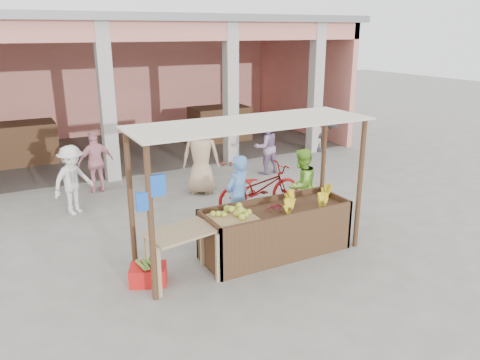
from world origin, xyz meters
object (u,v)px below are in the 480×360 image
fruit_stall (275,232)px  side_table (181,239)px  motorcycle (260,187)px  vendor_blue (238,194)px  vendor_green (301,184)px  red_crate (148,275)px

fruit_stall → side_table: 1.83m
side_table → motorcycle: bearing=27.5°
vendor_blue → vendor_green: (1.50, 0.08, -0.05)m
fruit_stall → vendor_green: 1.64m
side_table → red_crate: 0.78m
motorcycle → vendor_green: bearing=-151.3°
red_crate → side_table: bearing=4.3°
fruit_stall → red_crate: 2.32m
side_table → vendor_blue: vendor_blue is taller
vendor_green → vendor_blue: bearing=-17.4°
vendor_green → motorcycle: bearing=-85.6°
vendor_blue → vendor_green: bearing=159.3°
red_crate → vendor_green: size_ratio=0.35×
fruit_stall → vendor_green: size_ratio=1.61×
red_crate → vendor_blue: (2.04, 0.88, 0.71)m
motorcycle → red_crate: bearing=125.1°
vendor_green → motorcycle: 1.06m
fruit_stall → vendor_blue: 1.06m
side_table → red_crate: side_table is taller
red_crate → vendor_blue: 2.33m
fruit_stall → side_table: side_table is taller
side_table → red_crate: (-0.51, 0.17, -0.57)m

